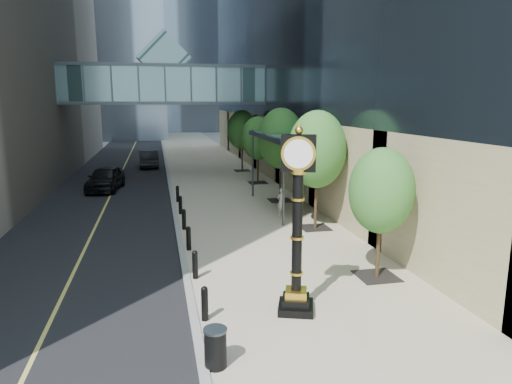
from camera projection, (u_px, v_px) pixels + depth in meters
ground at (307, 329)px, 12.55m from camera, size 320.00×320.00×0.00m
road at (128, 159)px, 49.42m from camera, size 8.00×180.00×0.02m
sidewalk at (201, 157)px, 51.09m from camera, size 8.00×180.00×0.06m
curb at (165, 158)px, 50.25m from camera, size 0.25×180.00×0.07m
distant_tower_c at (142, 0)px, 120.01m from camera, size 22.00×22.00×65.00m
skywalk at (165, 82)px, 37.26m from camera, size 17.00×4.20×5.80m
entrance_canopy at (288, 137)px, 25.88m from camera, size 3.00×8.00×4.38m
bollard_row at (186, 229)px, 20.51m from camera, size 0.20×16.20×0.90m
street_trees at (279, 142)px, 28.42m from camera, size 2.80×28.43×5.75m
street_clock at (297, 235)px, 13.04m from camera, size 1.29×1.29×5.42m
trash_bin at (215, 349)px, 10.57m from camera, size 0.67×0.67×0.90m
pedestrian at (281, 202)px, 24.81m from camera, size 0.65×0.55×1.50m
car_near at (106, 178)px, 32.03m from camera, size 2.68×5.22×1.70m
car_far at (149, 158)px, 43.61m from camera, size 1.91×4.97×1.62m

